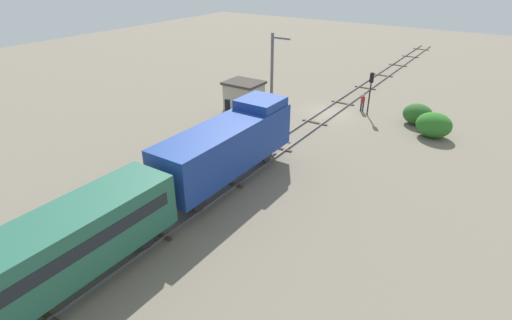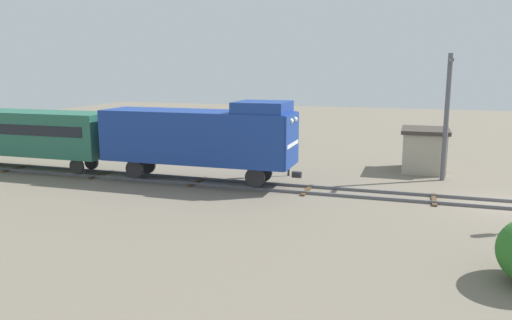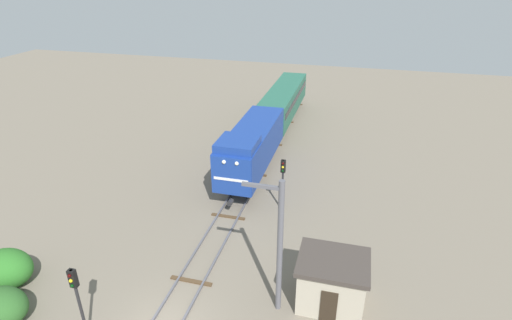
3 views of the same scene
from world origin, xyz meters
The scene contains 7 objects.
ground_plane centered at (0.00, 0.00, 0.00)m, with size 116.51×116.51×0.00m, color #756B5B.
railway_track centered at (0.00, 0.00, 0.07)m, with size 2.40×77.67×0.16m.
locomotive centered at (0.00, 15.90, 2.77)m, with size 2.90×11.60×4.60m.
passenger_car_leading centered at (0.00, 29.24, 2.52)m, with size 2.84×14.00×3.66m.
traffic_signal_mid centered at (3.40, 11.58, 2.73)m, with size 0.32×0.34×3.92m.
catenary_mast centered at (4.93, 2.64, 3.92)m, with size 1.94×0.28×7.36m.
relay_hut centered at (7.50, 3.68, 1.39)m, with size 3.50×2.90×2.74m.
Camera 2 is at (-25.75, 4.38, 6.58)m, focal length 35.00 mm.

